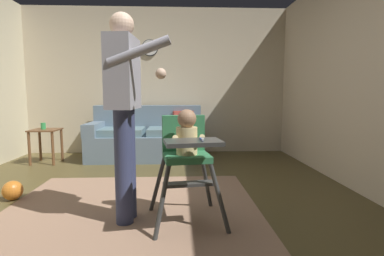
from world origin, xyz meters
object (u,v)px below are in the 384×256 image
(toy_ball_second, at_px, (13,190))
(wall_clock, at_px, (150,48))
(side_table, at_px, (46,138))
(high_chair, at_px, (186,146))
(sippy_cup, at_px, (43,126))
(couch, at_px, (147,138))
(adult_standing, at_px, (125,106))

(toy_ball_second, relative_size, wall_clock, 0.67)
(side_table, bearing_deg, high_chair, -46.44)
(sippy_cup, xyz_separation_m, wall_clock, (1.56, 0.77, 1.29))
(toy_ball_second, bearing_deg, high_chair, -18.54)
(high_chair, distance_m, side_table, 3.05)
(couch, xyz_separation_m, high_chair, (0.58, -2.50, 0.30))
(toy_ball_second, xyz_separation_m, sippy_cup, (-0.40, 1.62, 0.47))
(couch, relative_size, sippy_cup, 18.30)
(adult_standing, distance_m, sippy_cup, 2.73)
(high_chair, xyz_separation_m, side_table, (-2.09, 2.20, -0.26))
(high_chair, xyz_separation_m, wall_clock, (-0.56, 2.97, 1.23))
(couch, bearing_deg, sippy_cup, -79.18)
(adult_standing, xyz_separation_m, toy_ball_second, (-1.23, 0.53, -0.86))
(couch, bearing_deg, high_chair, 13.12)
(wall_clock, bearing_deg, high_chair, -79.34)
(sippy_cup, bearing_deg, high_chair, -46.08)
(couch, height_order, sippy_cup, couch)
(adult_standing, height_order, sippy_cup, adult_standing)
(couch, distance_m, adult_standing, 2.53)
(couch, distance_m, toy_ball_second, 2.24)
(adult_standing, bearing_deg, high_chair, -0.59)
(high_chair, height_order, adult_standing, adult_standing)
(toy_ball_second, bearing_deg, couch, 59.31)
(adult_standing, height_order, side_table, adult_standing)
(adult_standing, distance_m, side_table, 2.74)
(couch, height_order, side_table, couch)
(wall_clock, bearing_deg, couch, -92.63)
(high_chair, bearing_deg, side_table, -144.52)
(couch, bearing_deg, wall_clock, 177.37)
(high_chair, xyz_separation_m, adult_standing, (-0.49, 0.05, 0.32))
(adult_standing, bearing_deg, toy_ball_second, 161.25)
(wall_clock, bearing_deg, toy_ball_second, -115.85)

